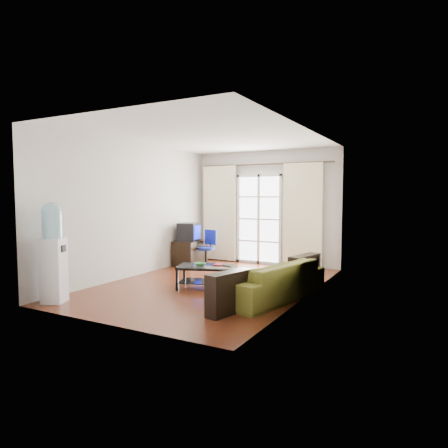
{
  "coord_description": "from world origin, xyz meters",
  "views": [
    {
      "loc": [
        3.68,
        -6.28,
        1.66
      ],
      "look_at": [
        0.08,
        0.35,
        1.11
      ],
      "focal_mm": 32.0,
      "sensor_mm": 36.0,
      "label": 1
    }
  ],
  "objects_px": {
    "sofa": "(271,280)",
    "task_chair": "(207,255)",
    "tv_stand": "(190,253)",
    "crt_tv": "(188,232)",
    "coffee_table": "(207,274)",
    "water_cooler": "(53,250)"
  },
  "relations": [
    {
      "from": "task_chair",
      "to": "crt_tv",
      "type": "bearing_deg",
      "value": -154.93
    },
    {
      "from": "sofa",
      "to": "tv_stand",
      "type": "relative_size",
      "value": 2.75
    },
    {
      "from": "sofa",
      "to": "task_chair",
      "type": "relative_size",
      "value": 2.6
    },
    {
      "from": "tv_stand",
      "to": "task_chair",
      "type": "relative_size",
      "value": 0.94
    },
    {
      "from": "sofa",
      "to": "tv_stand",
      "type": "bearing_deg",
      "value": -111.8
    },
    {
      "from": "coffee_table",
      "to": "tv_stand",
      "type": "distance_m",
      "value": 2.45
    },
    {
      "from": "tv_stand",
      "to": "task_chair",
      "type": "xyz_separation_m",
      "value": [
        0.43,
        0.06,
        -0.04
      ]
    },
    {
      "from": "crt_tv",
      "to": "task_chair",
      "type": "xyz_separation_m",
      "value": [
        0.43,
        0.12,
        -0.54
      ]
    },
    {
      "from": "crt_tv",
      "to": "water_cooler",
      "type": "distance_m",
      "value": 3.71
    },
    {
      "from": "sofa",
      "to": "tv_stand",
      "type": "xyz_separation_m",
      "value": [
        -2.86,
        1.99,
        -0.01
      ]
    },
    {
      "from": "task_chair",
      "to": "coffee_table",
      "type": "bearing_deg",
      "value": -50.03
    },
    {
      "from": "tv_stand",
      "to": "water_cooler",
      "type": "height_order",
      "value": "water_cooler"
    },
    {
      "from": "tv_stand",
      "to": "water_cooler",
      "type": "distance_m",
      "value": 3.81
    },
    {
      "from": "coffee_table",
      "to": "crt_tv",
      "type": "height_order",
      "value": "crt_tv"
    },
    {
      "from": "coffee_table",
      "to": "crt_tv",
      "type": "xyz_separation_m",
      "value": [
        -1.58,
        1.8,
        0.53
      ]
    },
    {
      "from": "sofa",
      "to": "crt_tv",
      "type": "bearing_deg",
      "value": -110.91
    },
    {
      "from": "tv_stand",
      "to": "crt_tv",
      "type": "xyz_separation_m",
      "value": [
        0.0,
        -0.07,
        0.5
      ]
    },
    {
      "from": "crt_tv",
      "to": "water_cooler",
      "type": "bearing_deg",
      "value": -100.21
    },
    {
      "from": "coffee_table",
      "to": "crt_tv",
      "type": "bearing_deg",
      "value": 131.38
    },
    {
      "from": "sofa",
      "to": "tv_stand",
      "type": "height_order",
      "value": "sofa"
    },
    {
      "from": "coffee_table",
      "to": "task_chair",
      "type": "relative_size",
      "value": 1.36
    },
    {
      "from": "tv_stand",
      "to": "crt_tv",
      "type": "height_order",
      "value": "crt_tv"
    }
  ]
}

